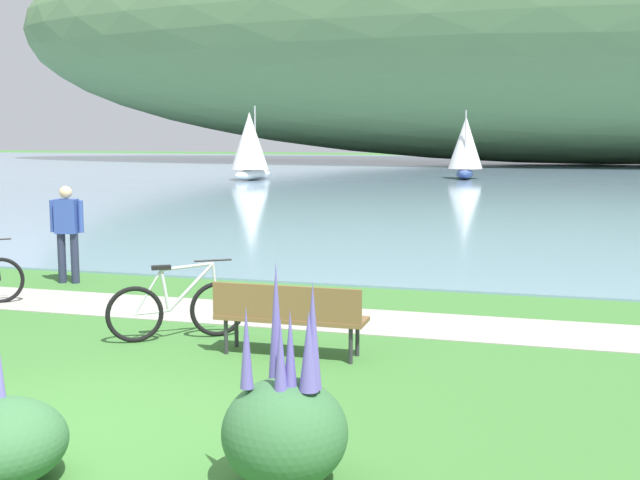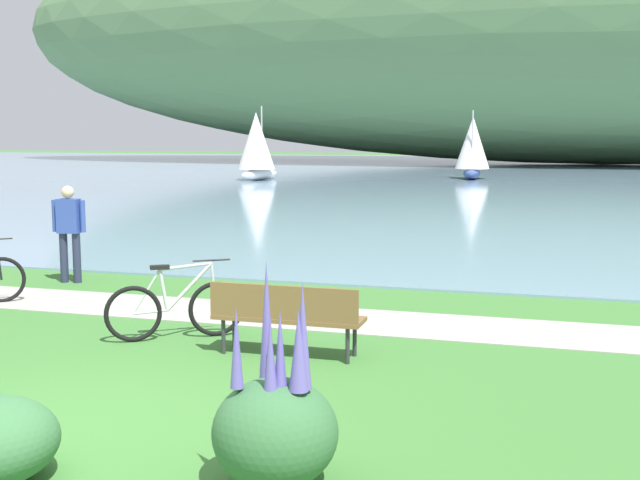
{
  "view_description": "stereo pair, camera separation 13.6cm",
  "coord_description": "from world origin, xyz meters",
  "px_view_note": "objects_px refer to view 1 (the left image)",
  "views": [
    {
      "loc": [
        3.95,
        -5.9,
        2.62
      ],
      "look_at": [
        0.62,
        5.8,
        1.0
      ],
      "focal_mm": 45.21,
      "sensor_mm": 36.0,
      "label": 1
    },
    {
      "loc": [
        4.08,
        -5.86,
        2.62
      ],
      "look_at": [
        0.62,
        5.8,
        1.0
      ],
      "focal_mm": 45.21,
      "sensor_mm": 36.0,
      "label": 2
    }
  ],
  "objects_px": {
    "sailboat_nearest_to_shore": "(465,147)",
    "bicycle_leaning_near_bench": "(177,309)",
    "sailboat_mid_bay": "(250,145)",
    "park_bench_near_camera": "(289,313)",
    "person_at_shoreline": "(67,228)"
  },
  "relations": [
    {
      "from": "bicycle_leaning_near_bench",
      "to": "sailboat_mid_bay",
      "type": "relative_size",
      "value": 0.37
    },
    {
      "from": "bicycle_leaning_near_bench",
      "to": "person_at_shoreline",
      "type": "height_order",
      "value": "person_at_shoreline"
    },
    {
      "from": "sailboat_nearest_to_shore",
      "to": "person_at_shoreline",
      "type": "bearing_deg",
      "value": -95.75
    },
    {
      "from": "park_bench_near_camera",
      "to": "person_at_shoreline",
      "type": "xyz_separation_m",
      "value": [
        -5.19,
        3.43,
        0.46
      ]
    },
    {
      "from": "bicycle_leaning_near_bench",
      "to": "sailboat_nearest_to_shore",
      "type": "height_order",
      "value": "sailboat_nearest_to_shore"
    },
    {
      "from": "sailboat_nearest_to_shore",
      "to": "sailboat_mid_bay",
      "type": "bearing_deg",
      "value": -157.27
    },
    {
      "from": "sailboat_nearest_to_shore",
      "to": "bicycle_leaning_near_bench",
      "type": "bearing_deg",
      "value": -89.82
    },
    {
      "from": "park_bench_near_camera",
      "to": "bicycle_leaning_near_bench",
      "type": "xyz_separation_m",
      "value": [
        -1.63,
        0.38,
        -0.12
      ]
    },
    {
      "from": "bicycle_leaning_near_bench",
      "to": "sailboat_mid_bay",
      "type": "height_order",
      "value": "sailboat_mid_bay"
    },
    {
      "from": "person_at_shoreline",
      "to": "sailboat_mid_bay",
      "type": "relative_size",
      "value": 0.42
    },
    {
      "from": "sailboat_mid_bay",
      "to": "sailboat_nearest_to_shore",
      "type": "bearing_deg",
      "value": 22.73
    },
    {
      "from": "person_at_shoreline",
      "to": "sailboat_mid_bay",
      "type": "bearing_deg",
      "value": 104.8
    },
    {
      "from": "park_bench_near_camera",
      "to": "sailboat_mid_bay",
      "type": "height_order",
      "value": "sailboat_mid_bay"
    },
    {
      "from": "sailboat_nearest_to_shore",
      "to": "sailboat_mid_bay",
      "type": "height_order",
      "value": "sailboat_mid_bay"
    },
    {
      "from": "park_bench_near_camera",
      "to": "bicycle_leaning_near_bench",
      "type": "relative_size",
      "value": 1.19
    }
  ]
}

